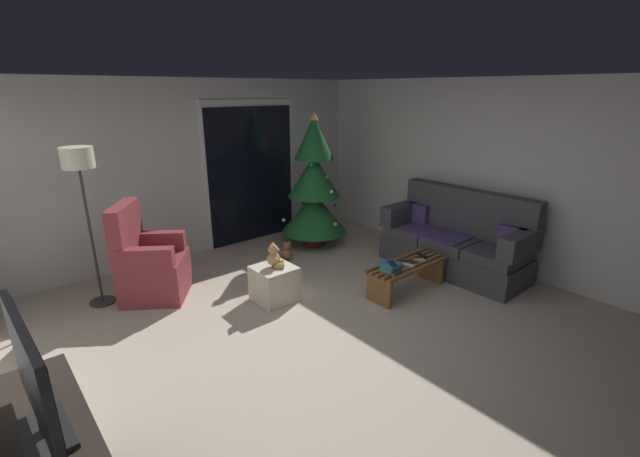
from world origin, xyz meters
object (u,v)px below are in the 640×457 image
object	(u,v)px
couch	(456,241)
television	(33,381)
remote_silver	(419,260)
remote_black	(422,255)
christmas_tree	(314,189)
teddy_bear_honey	(274,257)
remote_graphite	(407,260)
cell_phone	(392,263)
floor_lamp	(80,174)
armchair	(149,265)
coffee_table	(407,272)
ottoman	(274,284)
remote_white	(408,265)
book_stack	(391,268)
teddy_bear_chestnut_by_tree	(287,252)

from	to	relation	value
couch	television	world-z (taller)	television
remote_silver	remote_black	size ratio (longest dim) A/B	1.00
christmas_tree	teddy_bear_honey	world-z (taller)	christmas_tree
television	teddy_bear_honey	xyz separation A→B (m)	(2.45, 1.70, -0.58)
remote_graphite	remote_black	world-z (taller)	same
cell_phone	christmas_tree	xyz separation A→B (m)	(0.56, 2.05, 0.42)
remote_black	floor_lamp	world-z (taller)	floor_lamp
remote_silver	armchair	world-z (taller)	armchair
television	christmas_tree	bearing A→B (deg)	35.56
television	coffee_table	bearing A→B (deg)	12.74
remote_silver	remote_black	distance (m)	0.17
floor_lamp	teddy_bear_honey	xyz separation A→B (m)	(1.56, -1.24, -0.97)
television	ottoman	bearing A→B (deg)	34.95
couch	armchair	distance (m)	3.90
television	ottoman	distance (m)	3.11
remote_silver	television	bearing A→B (deg)	-35.65
couch	cell_phone	bearing A→B (deg)	-177.39
remote_graphite	remote_white	size ratio (longest dim) A/B	1.00
couch	remote_black	bearing A→B (deg)	178.71
cell_phone	floor_lamp	size ratio (longest dim) A/B	0.08
remote_graphite	ottoman	distance (m)	1.61
book_stack	floor_lamp	world-z (taller)	floor_lamp
book_stack	floor_lamp	size ratio (longest dim) A/B	0.14
remote_silver	ottoman	size ratio (longest dim) A/B	0.35
couch	cell_phone	distance (m)	1.39
book_stack	television	distance (m)	3.59
christmas_tree	armchair	distance (m)	2.65
teddy_bear_chestnut_by_tree	armchair	bearing A→B (deg)	176.22
remote_graphite	remote_white	distance (m)	0.14
coffee_table	remote_silver	size ratio (longest dim) A/B	7.05
teddy_bear_honey	couch	bearing A→B (deg)	-19.38
armchair	floor_lamp	world-z (taller)	floor_lamp
remote_white	armchair	bearing A→B (deg)	128.54
floor_lamp	armchair	bearing A→B (deg)	-22.85
coffee_table	book_stack	distance (m)	0.40
remote_black	teddy_bear_chestnut_by_tree	bearing A→B (deg)	-49.22
remote_white	book_stack	bearing A→B (deg)	165.51
remote_silver	cell_phone	world-z (taller)	cell_phone
remote_white	christmas_tree	world-z (taller)	christmas_tree
cell_phone	armchair	bearing A→B (deg)	169.58
armchair	book_stack	bearing A→B (deg)	-43.08
couch	remote_white	xyz separation A→B (m)	(-1.09, -0.06, -0.02)
remote_silver	ottoman	world-z (taller)	ottoman
teddy_bear_chestnut_by_tree	coffee_table	bearing A→B (deg)	-73.37
remote_black	christmas_tree	world-z (taller)	christmas_tree
teddy_bear_honey	ottoman	bearing A→B (deg)	147.99
remote_black	armchair	distance (m)	3.28
couch	remote_silver	size ratio (longest dim) A/B	12.49
couch	christmas_tree	xyz separation A→B (m)	(-0.83, 1.99, 0.50)
remote_white	book_stack	xyz separation A→B (m)	(-0.29, 0.01, 0.04)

